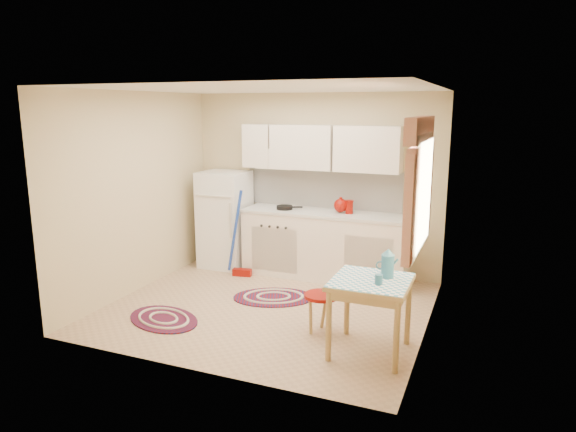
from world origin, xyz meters
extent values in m
plane|color=tan|center=(0.00, 0.00, 0.00)|extent=(3.60, 3.60, 0.00)
cube|color=silver|center=(0.00, 0.00, 2.50)|extent=(3.60, 3.20, 0.04)
cube|color=#CAB688|center=(0.00, 1.60, 1.25)|extent=(3.60, 0.04, 2.50)
cube|color=#CAB688|center=(0.00, -1.60, 1.25)|extent=(3.60, 0.04, 2.50)
cube|color=#CAB688|center=(-1.80, 0.00, 1.25)|extent=(0.04, 3.20, 2.50)
cube|color=#CAB688|center=(1.80, 0.00, 1.25)|extent=(0.04, 3.20, 2.50)
cube|color=white|center=(0.12, 1.59, 1.20)|extent=(2.25, 0.03, 0.55)
cube|color=white|center=(0.12, 1.44, 1.77)|extent=(2.25, 0.33, 0.60)
cube|color=white|center=(1.78, -0.55, 1.55)|extent=(0.04, 0.85, 0.95)
cube|color=white|center=(-1.25, 1.25, 0.70)|extent=(0.65, 0.60, 1.40)
cube|color=white|center=(0.27, 1.30, 0.44)|extent=(2.25, 0.60, 0.88)
cube|color=silver|center=(0.27, 1.30, 0.90)|extent=(2.27, 0.62, 0.04)
cylinder|color=black|center=(-0.31, 1.25, 0.94)|extent=(0.29, 0.29, 0.05)
cylinder|color=#850C04|center=(0.60, 1.30, 1.00)|extent=(0.12, 0.12, 0.16)
cube|color=tan|center=(1.36, -0.66, 0.36)|extent=(0.72, 0.72, 0.72)
cylinder|color=#850C04|center=(0.79, -0.42, 0.21)|extent=(0.36, 0.36, 0.42)
cylinder|color=#2A6581|center=(1.45, -0.76, 0.77)|extent=(0.10, 0.10, 0.10)
camera|label=1|loc=(2.35, -5.18, 2.31)|focal=32.00mm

